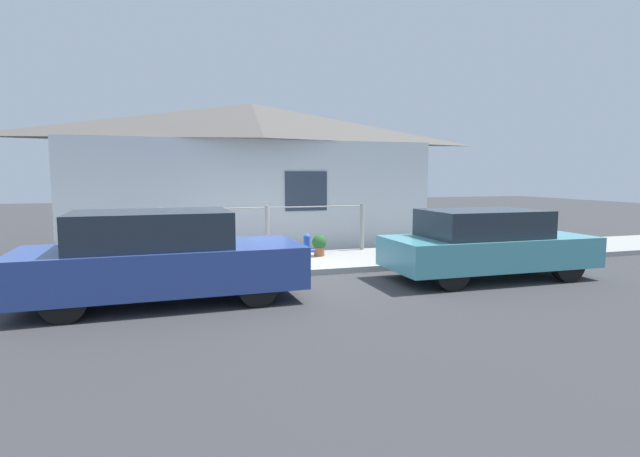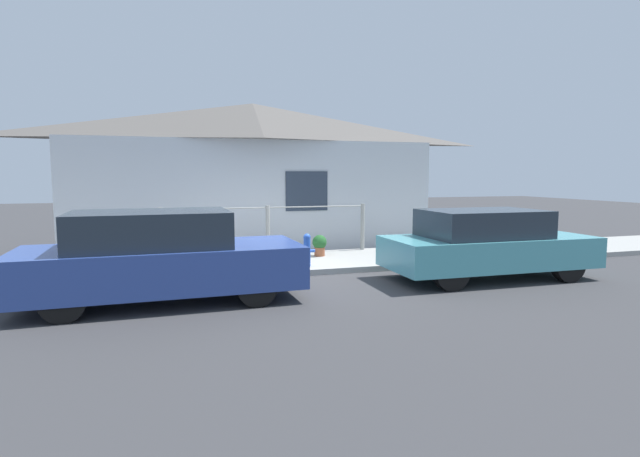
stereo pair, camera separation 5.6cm
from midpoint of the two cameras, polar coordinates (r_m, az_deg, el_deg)
ground_plane at (r=9.75m, az=-3.16°, el=-5.57°), size 60.00×60.00×0.00m
sidewalk at (r=10.87m, az=-4.71°, el=-4.04°), size 24.00×2.37×0.12m
house at (r=13.44m, az=-7.44°, el=10.88°), size 9.70×2.23×3.85m
fence at (r=11.78m, az=-5.85°, el=0.13°), size 4.90×0.10×1.15m
car_left at (r=8.12m, az=-17.63°, el=-3.15°), size 4.28×1.78×1.43m
car_right at (r=10.03m, az=18.69°, el=-1.69°), size 3.99×1.68×1.32m
fire_hydrant at (r=10.18m, az=-1.34°, el=-2.38°), size 0.33×0.15×0.67m
potted_plant_near_hydrant at (r=11.47m, az=0.08°, el=-1.83°), size 0.33×0.33×0.49m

